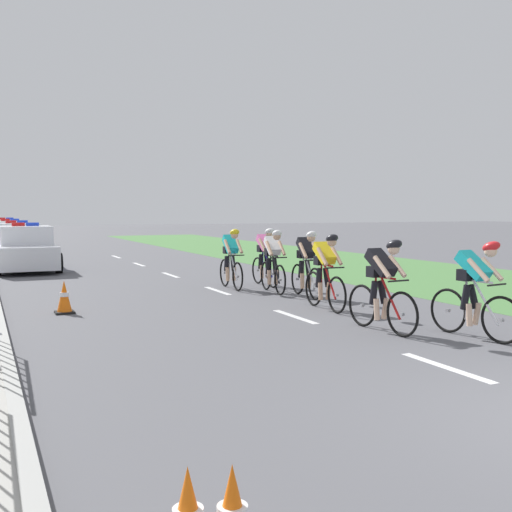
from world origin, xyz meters
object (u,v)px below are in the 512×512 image
Objects in this scene: cyclist_fifth at (273,260)px; police_car_second at (17,243)px; police_car_nearest at (26,250)px; cyclist_seventh at (265,256)px; cyclist_lead at (476,288)px; cyclist_second at (383,284)px; cyclist_sixth at (231,258)px; cyclist_third at (325,271)px; cyclist_fourth at (307,263)px; police_car_third at (10,237)px; traffic_cone_mid at (64,297)px; police_car_furthest at (6,234)px.

cyclist_fifth is 14.27m from police_car_second.
cyclist_seventh is at bearing -52.20° from police_car_nearest.
cyclist_lead is at bearing -73.96° from police_car_second.
cyclist_fifth is at bearing 84.53° from cyclist_second.
cyclist_second is 6.04m from cyclist_sixth.
police_car_second is at bearing 89.98° from police_car_nearest.
cyclist_third is 1.00× the size of cyclist_fourth.
police_car_third is at bearing 90.00° from police_car_nearest.
cyclist_fifth is 2.68× the size of traffic_cone_mid.
cyclist_second is 1.00× the size of cyclist_seventh.
police_car_nearest is 1.00× the size of police_car_furthest.
cyclist_second is at bearing -41.79° from traffic_cone_mid.
cyclist_fourth is 0.39× the size of police_car_furthest.
police_car_second is 10.62m from police_car_furthest.
police_car_third is 6.90× the size of traffic_cone_mid.
cyclist_sixth and cyclist_seventh have the same top height.
police_car_furthest reaches higher than cyclist_sixth.
cyclist_lead and cyclist_fifth have the same top height.
police_car_third is at bearing 90.01° from police_car_second.
cyclist_fifth is 0.39× the size of police_car_nearest.
police_car_nearest reaches higher than cyclist_fifth.
cyclist_second is 18.87m from police_car_second.
cyclist_fourth is at bearing -91.28° from cyclist_seventh.
cyclist_fifth is 1.00× the size of cyclist_sixth.
traffic_cone_mid is (-4.81, 1.76, -0.48)m from cyclist_third.
cyclist_second is at bearing -101.85° from cyclist_fourth.
cyclist_fifth is at bearing 10.57° from traffic_cone_mid.
police_car_second is at bearing 103.99° from cyclist_second.
police_car_nearest and police_car_second have the same top height.
cyclist_sixth is 0.38× the size of police_car_second.
cyclist_lead is 6.00m from cyclist_fifth.
cyclist_fourth is 2.32m from cyclist_sixth.
police_car_furthest is at bearing 103.48° from cyclist_seventh.
cyclist_third is at bearing 101.88° from cyclist_lead.
traffic_cone_mid is (-5.33, 0.08, -0.48)m from cyclist_fourth.
cyclist_sixth is at bearing -70.33° from police_car_second.
cyclist_second is 29.29m from police_car_furthest.
cyclist_third is at bearing -98.32° from cyclist_seventh.
traffic_cone_mid is (-4.51, 4.03, -0.48)m from cyclist_second.
cyclist_third and cyclist_fourth have the same top height.
police_car_second is (-4.86, 16.04, -0.11)m from cyclist_third.
police_car_nearest reaches higher than traffic_cone_mid.
cyclist_second is 4.04m from cyclist_fourth.
traffic_cone_mid is at bearing -169.43° from cyclist_fifth.
police_car_third reaches higher than cyclist_sixth.
police_car_second is at bearing 90.23° from traffic_cone_mid.
cyclist_fourth is at bearing -59.87° from police_car_nearest.
traffic_cone_mid is (-4.33, -2.01, -0.48)m from cyclist_sixth.
cyclist_third is at bearing -73.13° from police_car_second.
police_car_third reaches higher than cyclist_seventh.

